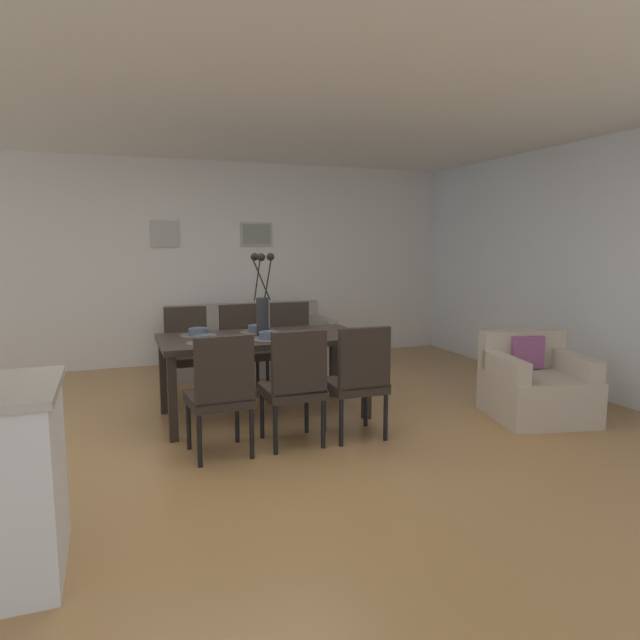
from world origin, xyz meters
name	(u,v)px	position (x,y,z in m)	size (l,w,h in m)	color
ground_plane	(251,442)	(0.00, 0.00, 0.00)	(9.00, 9.00, 0.00)	#A87A47
back_wall_panel	(190,263)	(0.00, 3.25, 1.30)	(9.00, 0.10, 2.60)	silver
side_window_wall	(581,268)	(3.65, 0.40, 1.30)	(0.10, 6.30, 2.60)	white
ceiling_panel	(233,106)	(0.00, 0.40, 2.64)	(9.00, 7.20, 0.08)	white
dining_table	(263,344)	(0.27, 0.63, 0.66)	(1.80, 0.91, 0.74)	black
dining_chair_near_left	(221,390)	(-0.27, -0.24, 0.51)	(0.47, 0.47, 0.92)	black
dining_chair_near_right	(188,348)	(-0.29, 1.47, 0.51)	(0.44, 0.44, 0.92)	black
dining_chair_far_left	(295,382)	(0.30, -0.21, 0.51)	(0.44, 0.44, 0.92)	black
dining_chair_far_right	(242,345)	(0.28, 1.50, 0.51)	(0.45, 0.45, 0.92)	black
dining_chair_mid_left	(358,377)	(0.83, -0.22, 0.51)	(0.44, 0.44, 0.92)	black
dining_chair_mid_right	(292,341)	(0.82, 1.50, 0.51)	(0.47, 0.47, 0.92)	black
centerpiece_vase	(262,304)	(0.28, 0.63, 1.02)	(0.21, 0.23, 0.73)	#232326
placemat_near_left	(206,343)	(-0.27, 0.42, 0.74)	(0.32, 0.32, 0.01)	#4C4742
bowl_near_left	(206,338)	(-0.27, 0.42, 0.78)	(0.17, 0.17, 0.07)	#475166
placemat_near_right	(198,335)	(-0.27, 0.84, 0.74)	(0.32, 0.32, 0.01)	#4C4742
bowl_near_right	(198,331)	(-0.27, 0.84, 0.78)	(0.17, 0.17, 0.07)	#475166
placemat_far_left	(269,339)	(0.27, 0.42, 0.74)	(0.32, 0.32, 0.01)	#4C4742
bowl_far_left	(269,335)	(0.27, 0.42, 0.78)	(0.17, 0.17, 0.07)	#475166
placemat_far_right	(257,332)	(0.27, 0.84, 0.74)	(0.32, 0.32, 0.01)	#4C4742
bowl_far_right	(257,328)	(0.27, 0.84, 0.78)	(0.17, 0.17, 0.07)	#475166
sofa	(250,348)	(0.59, 2.51, 0.28)	(1.94, 0.84, 0.80)	gray
armchair	(535,386)	(2.57, -0.24, 0.29)	(0.95, 0.95, 0.75)	#B7A893
framed_picture_left	(164,234)	(-0.32, 3.18, 1.67)	(0.34, 0.03, 0.33)	#B2ADA3
framed_picture_center	(256,234)	(0.87, 3.18, 1.67)	(0.43, 0.03, 0.31)	#B2ADA3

